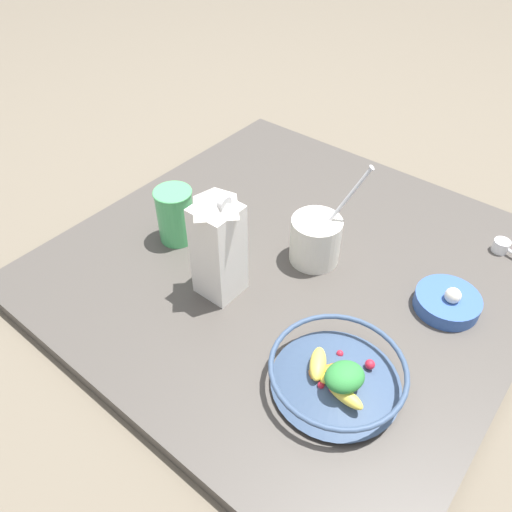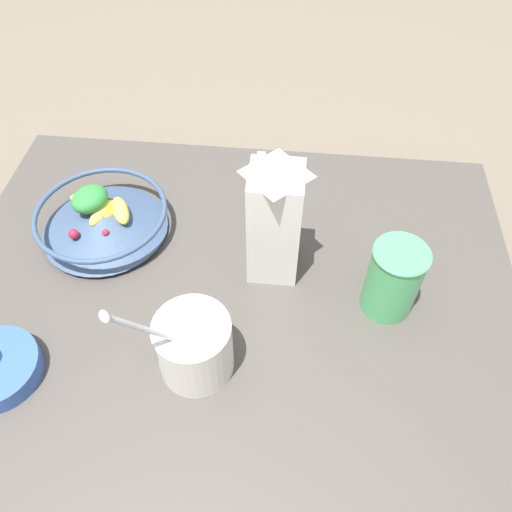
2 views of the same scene
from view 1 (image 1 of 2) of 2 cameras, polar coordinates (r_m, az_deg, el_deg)
The scene contains 8 objects.
ground_plane at distance 1.19m, azimuth 4.24°, elevation -1.75°, with size 6.00×6.00×0.00m, color #665B4C.
countertop at distance 1.18m, azimuth 4.28°, elevation -1.14°, with size 1.01×1.01×0.03m.
fruit_bowl at distance 0.92m, azimuth 9.25°, elevation -13.18°, with size 0.25×0.25×0.09m.
milk_carton at distance 1.01m, azimuth -4.36°, elevation 1.59°, with size 0.09×0.09×0.27m.
yogurt_tub at distance 1.14m, azimuth 6.85°, elevation 2.09°, with size 0.14×0.14×0.25m.
drinking_cup at distance 1.20m, azimuth -9.22°, elevation 4.74°, with size 0.09×0.09×0.14m.
measuring_scoop at distance 1.31m, azimuth 26.31°, elevation 0.97°, with size 0.04×0.09×0.03m.
garlic_bowl at distance 1.12m, azimuth 21.03°, elevation -4.90°, with size 0.14×0.14×0.06m.
Camera 1 is at (-0.72, -0.47, 0.82)m, focal length 35.00 mm.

